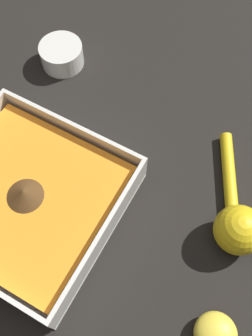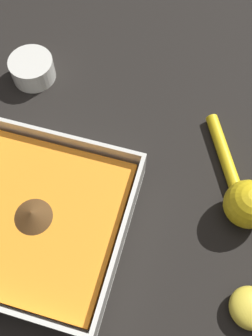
# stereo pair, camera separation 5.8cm
# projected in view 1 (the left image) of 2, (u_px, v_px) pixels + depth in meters

# --- Properties ---
(ground_plane) EXTENTS (4.00, 4.00, 0.00)m
(ground_plane) POSITION_uv_depth(u_px,v_px,m) (22.00, 193.00, 0.59)
(ground_plane) COLOR black
(square_dish) EXTENTS (0.25, 0.25, 0.06)m
(square_dish) POSITION_uv_depth(u_px,v_px,m) (28.00, 201.00, 0.56)
(square_dish) COLOR silver
(square_dish) RESTS_ON ground_plane
(spice_bowl) EXTENTS (0.07, 0.07, 0.04)m
(spice_bowl) POSITION_uv_depth(u_px,v_px,m) (62.00, 55.00, 0.68)
(spice_bowl) COLOR silver
(spice_bowl) RESTS_ON ground_plane
(lemon_squeezer) EXTENTS (0.12, 0.18, 0.07)m
(lemon_squeezer) POSITION_uv_depth(u_px,v_px,m) (237.00, 222.00, 0.54)
(lemon_squeezer) COLOR yellow
(lemon_squeezer) RESTS_ON ground_plane
(lemon_half) EXTENTS (0.06, 0.06, 0.03)m
(lemon_half) POSITION_uv_depth(u_px,v_px,m) (216.00, 334.00, 0.49)
(lemon_half) COLOR yellow
(lemon_half) RESTS_ON ground_plane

